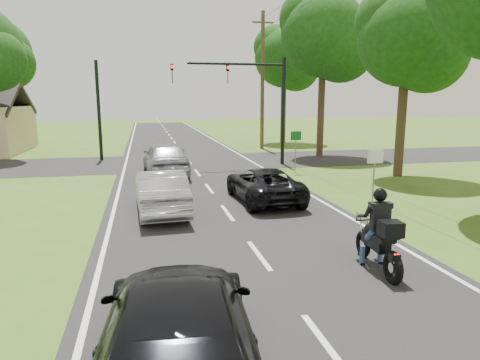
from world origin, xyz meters
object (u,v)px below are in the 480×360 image
at_px(silver_suv, 166,158).
at_px(sign_green, 296,142).
at_px(dark_suv, 263,184).
at_px(silver_sedan, 161,191).
at_px(utility_pole_far, 262,80).
at_px(dark_car_behind, 178,334).
at_px(traffic_signal, 251,91).
at_px(motorcycle_rider, 380,238).
at_px(sign_white, 375,165).

relative_size(silver_suv, sign_green, 2.36).
height_order(dark_suv, silver_sedan, silver_sedan).
bearing_deg(utility_pole_far, dark_car_behind, -107.83).
bearing_deg(traffic_signal, sign_green, -62.62).
bearing_deg(dark_car_behind, silver_sedan, -86.25).
bearing_deg(motorcycle_rider, dark_suv, 100.81).
xyz_separation_m(traffic_signal, utility_pole_far, (2.86, 8.00, 0.95)).
relative_size(silver_sedan, dark_car_behind, 0.85).
xyz_separation_m(traffic_signal, sign_white, (1.36, -11.02, -2.54)).
bearing_deg(sign_green, traffic_signal, 117.38).
xyz_separation_m(silver_sedan, silver_suv, (0.53, 7.20, 0.14)).
xyz_separation_m(silver_sedan, sign_white, (6.83, -1.57, 0.87)).
relative_size(silver_sedan, sign_green, 2.03).
distance_m(motorcycle_rider, utility_pole_far, 24.15).
relative_size(traffic_signal, sign_white, 3.00).
relative_size(motorcycle_rider, sign_white, 1.02).
bearing_deg(motorcycle_rider, sign_white, 66.86).
bearing_deg(dark_suv, sign_white, 139.22).
bearing_deg(sign_green, dark_suv, -120.46).
bearing_deg(dark_car_behind, motorcycle_rider, -142.73).
relative_size(dark_suv, utility_pole_far, 0.45).
relative_size(dark_car_behind, sign_white, 2.39).
bearing_deg(silver_suv, silver_sedan, 82.93).
height_order(traffic_signal, utility_pole_far, utility_pole_far).
relative_size(motorcycle_rider, dark_car_behind, 0.43).
xyz_separation_m(dark_suv, sign_white, (3.06, -2.46, 0.97)).
height_order(motorcycle_rider, silver_sedan, motorcycle_rider).
distance_m(dark_suv, silver_suv, 7.10).
bearing_deg(traffic_signal, dark_car_behind, -107.01).
xyz_separation_m(silver_suv, traffic_signal, (4.93, 2.24, 3.27)).
height_order(traffic_signal, sign_white, traffic_signal).
distance_m(dark_suv, sign_white, 4.04).
bearing_deg(silver_sedan, traffic_signal, -122.64).
bearing_deg(motorcycle_rider, utility_pole_far, 85.70).
distance_m(dark_car_behind, sign_white, 10.18).
relative_size(dark_suv, sign_white, 2.09).
distance_m(silver_suv, dark_car_behind, 16.14).
bearing_deg(utility_pole_far, traffic_signal, -109.68).
height_order(silver_suv, sign_green, sign_green).
distance_m(silver_suv, traffic_signal, 6.33).
bearing_deg(sign_green, utility_pole_far, 83.27).
distance_m(dark_suv, dark_car_behind, 10.57).
bearing_deg(sign_white, motorcycle_rider, -118.21).
bearing_deg(silver_suv, sign_green, 170.37).
bearing_deg(traffic_signal, silver_sedan, -120.06).
distance_m(silver_suv, sign_green, 6.58).
height_order(motorcycle_rider, traffic_signal, traffic_signal).
height_order(motorcycle_rider, dark_car_behind, motorcycle_rider).
height_order(motorcycle_rider, dark_suv, motorcycle_rider).
relative_size(silver_sedan, silver_suv, 0.86).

